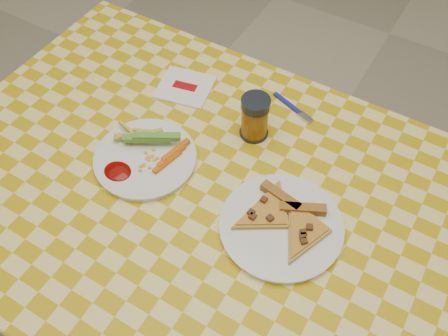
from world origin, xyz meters
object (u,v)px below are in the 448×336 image
(plate_left, at_px, (145,159))
(plate_right, at_px, (281,227))
(table, at_px, (207,212))
(drink_glass, at_px, (255,117))

(plate_left, xyz_separation_m, plate_right, (0.34, -0.00, 0.00))
(plate_left, bearing_deg, table, -2.44)
(table, distance_m, drink_glass, 0.24)
(table, xyz_separation_m, plate_left, (-0.17, 0.01, 0.08))
(plate_right, bearing_deg, table, -178.34)
(plate_right, distance_m, drink_glass, 0.27)
(plate_left, height_order, drink_glass, drink_glass)
(table, bearing_deg, drink_glass, 88.42)
(table, relative_size, plate_left, 5.62)
(table, height_order, drink_glass, drink_glass)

